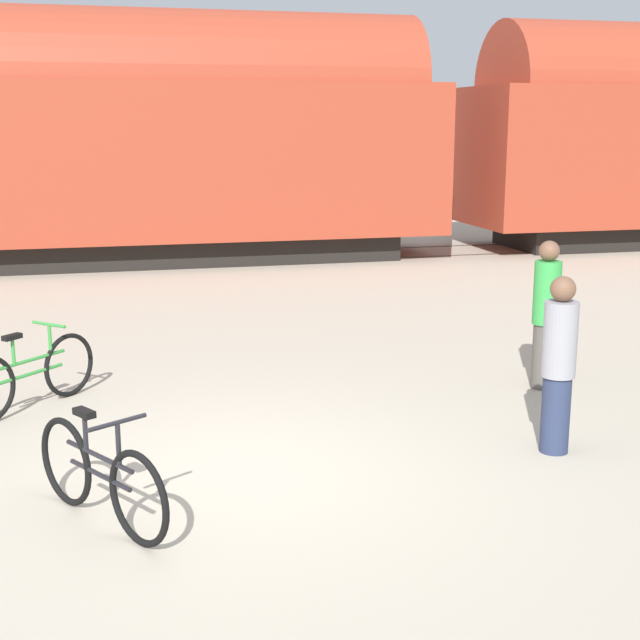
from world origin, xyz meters
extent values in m
plane|color=#B2A893|center=(0.00, 0.00, 0.00)|extent=(80.00, 80.00, 0.00)
cube|color=black|center=(0.00, 11.79, 0.28)|extent=(10.25, 2.25, 0.55)
cube|color=#9E3823|center=(0.00, 11.79, 2.09)|extent=(12.21, 3.00, 3.07)
cylinder|color=#9E3823|center=(0.00, 11.79, 3.62)|extent=(11.23, 2.85, 2.85)
cube|color=#4C4238|center=(0.00, 11.07, 0.01)|extent=(50.95, 0.07, 0.01)
cube|color=#4C4238|center=(0.00, 12.51, 0.01)|extent=(50.95, 0.07, 0.01)
torus|color=black|center=(-0.81, -1.09, 0.34)|extent=(0.40, 0.61, 0.69)
torus|color=black|center=(-1.31, -0.27, 0.34)|extent=(0.40, 0.61, 0.69)
cylinder|color=black|center=(-1.06, -0.68, 0.52)|extent=(0.47, 0.74, 0.04)
cylinder|color=black|center=(-1.06, -0.68, 0.37)|extent=(0.43, 0.68, 0.04)
cylinder|color=black|center=(-1.15, -0.54, 0.66)|extent=(0.04, 0.04, 0.29)
cube|color=black|center=(-1.15, -0.54, 0.80)|extent=(0.17, 0.21, 0.05)
cylinder|color=black|center=(-0.92, -0.91, 0.68)|extent=(0.04, 0.04, 0.32)
cylinder|color=black|center=(-0.92, -0.91, 0.84)|extent=(0.41, 0.27, 0.03)
torus|color=black|center=(-1.36, 2.57, 0.34)|extent=(0.51, 0.52, 0.68)
cylinder|color=#338C38|center=(-1.73, 2.19, 0.51)|extent=(0.68, 0.70, 0.04)
cylinder|color=#338C38|center=(-1.73, 2.19, 0.37)|extent=(0.62, 0.64, 0.04)
cylinder|color=#338C38|center=(-1.86, 2.06, 0.65)|extent=(0.04, 0.04, 0.28)
cube|color=black|center=(-1.86, 2.06, 0.80)|extent=(0.20, 0.20, 0.05)
cylinder|color=#338C38|center=(-1.52, 2.40, 0.67)|extent=(0.04, 0.04, 0.31)
cylinder|color=#338C38|center=(-1.52, 2.40, 0.83)|extent=(0.35, 0.34, 0.03)
cylinder|color=#514C47|center=(3.66, 1.63, 0.36)|extent=(0.25, 0.25, 0.72)
cylinder|color=green|center=(3.66, 1.63, 1.06)|extent=(0.29, 0.29, 0.68)
sphere|color=brown|center=(3.66, 1.63, 1.51)|extent=(0.22, 0.22, 0.22)
cylinder|color=#283351|center=(2.83, -0.16, 0.35)|extent=(0.25, 0.25, 0.69)
cylinder|color=gray|center=(2.83, -0.16, 1.02)|extent=(0.30, 0.30, 0.66)
sphere|color=brown|center=(2.83, -0.16, 1.46)|extent=(0.22, 0.22, 0.22)
camera|label=1|loc=(-0.97, -6.88, 2.85)|focal=50.00mm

